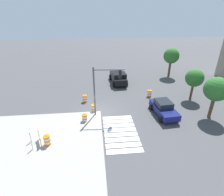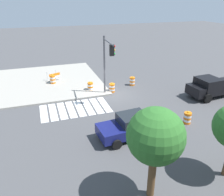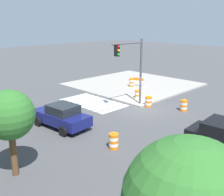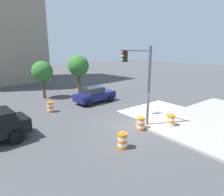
# 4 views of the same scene
# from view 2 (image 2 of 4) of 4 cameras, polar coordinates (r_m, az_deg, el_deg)

# --- Properties ---
(ground_plane) EXTENTS (120.00, 120.00, 0.00)m
(ground_plane) POSITION_cam_2_polar(r_m,az_deg,el_deg) (21.98, 0.12, 0.77)
(ground_plane) COLOR #474749
(sidewalk_corner) EXTENTS (12.00, 12.00, 0.15)m
(sidewalk_corner) POSITION_cam_2_polar(r_m,az_deg,el_deg) (26.53, -16.61, 4.12)
(sidewalk_corner) COLOR #9E998E
(sidewalk_corner) RESTS_ON ground
(crosswalk_stripes) EXTENTS (5.85, 3.20, 0.02)m
(crosswalk_stripes) POSITION_cam_2_polar(r_m,az_deg,el_deg) (19.52, -9.32, -2.72)
(crosswalk_stripes) COLOR silver
(crosswalk_stripes) RESTS_ON ground
(sports_car) EXTENTS (4.43, 2.40, 1.63)m
(sports_car) POSITION_cam_2_polar(r_m,az_deg,el_deg) (15.32, 4.61, -7.08)
(sports_car) COLOR navy
(sports_car) RESTS_ON ground
(pickup_truck) EXTENTS (5.26, 2.61, 1.92)m
(pickup_truck) POSITION_cam_2_polar(r_m,az_deg,el_deg) (23.38, 24.10, 2.61)
(pickup_truck) COLOR black
(pickup_truck) RESTS_ON ground
(traffic_barrel_near_corner) EXTENTS (0.56, 0.56, 1.02)m
(traffic_barrel_near_corner) POSITION_cam_2_polar(r_m,az_deg,el_deg) (22.92, -5.54, 2.89)
(traffic_barrel_near_corner) COLOR orange
(traffic_barrel_near_corner) RESTS_ON ground
(traffic_barrel_crosswalk_end) EXTENTS (0.56, 0.56, 1.02)m
(traffic_barrel_crosswalk_end) POSITION_cam_2_polar(r_m,az_deg,el_deg) (22.52, 0.01, 2.62)
(traffic_barrel_crosswalk_end) COLOR orange
(traffic_barrel_crosswalk_end) RESTS_ON ground
(traffic_barrel_median_near) EXTENTS (0.56, 0.56, 1.02)m
(traffic_barrel_median_near) POSITION_cam_2_polar(r_m,az_deg,el_deg) (24.44, 5.17, 4.29)
(traffic_barrel_median_near) COLOR orange
(traffic_barrel_median_near) RESTS_ON ground
(traffic_barrel_median_far) EXTENTS (0.56, 0.56, 1.02)m
(traffic_barrel_median_far) POSITION_cam_2_polar(r_m,az_deg,el_deg) (17.89, 18.66, -4.82)
(traffic_barrel_median_far) COLOR orange
(traffic_barrel_median_far) RESTS_ON ground
(traffic_barrel_on_sidewalk) EXTENTS (0.56, 0.56, 1.02)m
(traffic_barrel_on_sidewalk) POSITION_cam_2_polar(r_m,az_deg,el_deg) (25.32, -14.89, 4.64)
(traffic_barrel_on_sidewalk) COLOR orange
(traffic_barrel_on_sidewalk) RESTS_ON sidewalk_corner
(construction_barricade) EXTENTS (1.44, 1.18, 1.00)m
(construction_barricade) POSITION_cam_2_polar(r_m,az_deg,el_deg) (26.07, -14.58, 5.51)
(construction_barricade) COLOR silver
(construction_barricade) RESTS_ON sidewalk_corner
(traffic_light_pole) EXTENTS (0.48, 3.29, 5.50)m
(traffic_light_pole) POSITION_cam_2_polar(r_m,az_deg,el_deg) (20.04, -1.18, 10.25)
(traffic_light_pole) COLOR #4C4C51
(traffic_light_pole) RESTS_ON sidewalk_corner
(street_tree_streetside_far) EXTENTS (2.55, 2.55, 4.66)m
(street_tree_streetside_far) POSITION_cam_2_polar(r_m,az_deg,el_deg) (9.85, 11.03, -9.65)
(street_tree_streetside_far) COLOR brown
(street_tree_streetside_far) RESTS_ON ground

